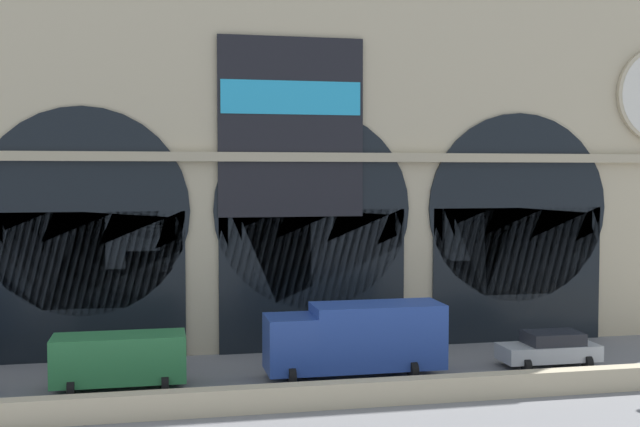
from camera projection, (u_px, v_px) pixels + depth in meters
name	position (u px, v px, depth m)	size (l,w,h in m)	color
ground_plane	(336.00, 375.00, 33.91)	(200.00, 200.00, 0.00)	slate
quay_parapet_wall	(363.00, 393.00, 29.49)	(90.00, 0.70, 0.93)	#BCAD8C
station_building	(305.00, 143.00, 40.47)	(44.91, 4.87, 20.88)	#BCAD8C
van_midwest	(119.00, 359.00, 31.62)	(5.20, 2.48, 2.20)	#2D7A42
box_truck_center	(357.00, 338.00, 33.43)	(7.50, 2.91, 3.12)	#28479E
car_mideast	(550.00, 349.00, 35.46)	(4.40, 2.22, 1.55)	#ADB2B7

